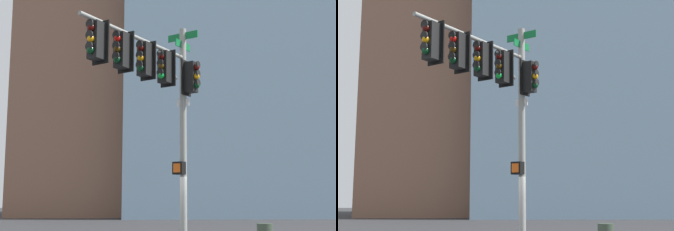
# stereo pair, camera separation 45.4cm
# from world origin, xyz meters

# --- Properties ---
(signal_pole_assembly) EXTENTS (3.55, 4.39, 7.40)m
(signal_pole_assembly) POSITION_xyz_m (0.48, 1.53, 5.21)
(signal_pole_assembly) COLOR gray
(signal_pole_assembly) RESTS_ON ground_plane
(building_brick_nearside) EXTENTS (25.71, 17.29, 46.57)m
(building_brick_nearside) POSITION_xyz_m (-10.68, -40.83, 23.29)
(building_brick_nearside) COLOR brown
(building_brick_nearside) RESTS_ON ground_plane
(building_brick_midblock) EXTENTS (22.47, 17.41, 29.89)m
(building_brick_midblock) POSITION_xyz_m (2.80, -42.86, 14.95)
(building_brick_midblock) COLOR #845B47
(building_brick_midblock) RESTS_ON ground_plane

